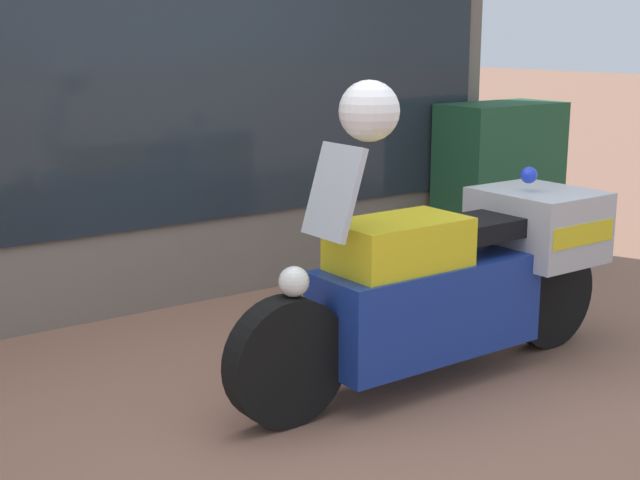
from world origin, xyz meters
TOP-DOWN VIEW (x-y plane):
  - ground_plane at (0.00, 0.00)m, footprint 60.00×60.00m
  - shop_building at (-0.44, 2.00)m, footprint 5.58×0.55m
  - window_display at (0.45, 2.03)m, footprint 4.09×0.30m
  - paramedic_motorcycle at (0.74, -0.10)m, footprint 2.39×0.63m
  - utility_cabinet at (2.73, 1.49)m, footprint 0.97×0.51m
  - white_helmet at (0.15, -0.11)m, footprint 0.28×0.28m

SIDE VIEW (x-z plane):
  - ground_plane at x=0.00m, z-range 0.00..0.00m
  - window_display at x=0.45m, z-range -0.51..1.44m
  - paramedic_motorcycle at x=0.74m, z-range -0.10..1.16m
  - utility_cabinet at x=2.73m, z-range 0.00..1.22m
  - white_helmet at x=0.15m, z-range 1.26..1.54m
  - shop_building at x=-0.44m, z-range 0.01..3.77m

